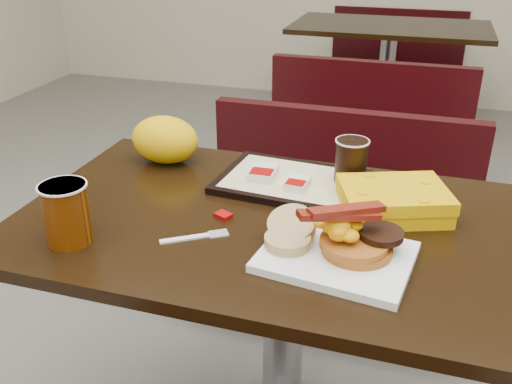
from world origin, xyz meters
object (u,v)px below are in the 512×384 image
(bench_far_n, at_px, (394,62))
(coffee_cup_near, at_px, (67,214))
(bench_near_n, at_px, (332,225))
(fork, at_px, (185,238))
(bench_far_s, at_px, (372,120))
(hashbrown_sleeve_right, at_px, (297,184))
(knife, at_px, (379,277))
(table_far, at_px, (385,84))
(pancake_stack, at_px, (357,245))
(table_near, at_px, (283,351))
(tray, at_px, (292,182))
(platter, at_px, (336,257))
(clamshell, at_px, (393,200))
(coffee_cup_far, at_px, (351,161))
(hashbrown_sleeve_left, at_px, (263,173))
(paper_bag, at_px, (165,140))

(bench_far_n, xyz_separation_m, coffee_cup_near, (-0.41, -3.52, 0.45))
(bench_near_n, distance_m, fork, 0.95)
(bench_far_s, bearing_deg, coffee_cup_near, -100.84)
(bench_far_n, distance_m, hashbrown_sleeve_right, 3.19)
(bench_near_n, bearing_deg, knife, -75.69)
(coffee_cup_near, relative_size, knife, 0.72)
(table_far, xyz_separation_m, pancake_stack, (0.17, -2.71, 0.41))
(table_near, relative_size, tray, 3.35)
(tray, distance_m, hashbrown_sleeve_right, 0.05)
(platter, xyz_separation_m, fork, (-0.32, -0.01, -0.01))
(tray, relative_size, clamshell, 1.54)
(bench_far_n, distance_m, coffee_cup_far, 3.12)
(table_far, distance_m, coffee_cup_near, 2.88)
(platter, relative_size, hashbrown_sleeve_right, 4.20)
(hashbrown_sleeve_left, xyz_separation_m, paper_bag, (-0.29, 0.06, 0.04))
(platter, height_order, pancake_stack, pancake_stack)
(table_far, xyz_separation_m, hashbrown_sleeve_left, (-0.10, -2.43, 0.40))
(bench_near_n, height_order, fork, fork)
(table_far, relative_size, clamshell, 5.15)
(table_far, relative_size, tray, 3.35)
(table_far, bearing_deg, bench_far_n, 90.00)
(bench_near_n, distance_m, platter, 0.93)
(bench_near_n, bearing_deg, bench_far_n, 90.00)
(tray, bearing_deg, platter, -57.33)
(bench_far_s, bearing_deg, coffee_cup_far, -86.37)
(hashbrown_sleeve_right, bearing_deg, table_far, 93.99)
(knife, xyz_separation_m, paper_bag, (-0.62, 0.39, 0.06))
(bench_far_n, xyz_separation_m, tray, (-0.03, -3.12, 0.40))
(table_near, height_order, coffee_cup_far, coffee_cup_far)
(pancake_stack, distance_m, clamshell, 0.22)
(knife, distance_m, tray, 0.43)
(hashbrown_sleeve_right, xyz_separation_m, paper_bag, (-0.39, 0.09, 0.04))
(platter, height_order, clamshell, clamshell)
(table_far, xyz_separation_m, paper_bag, (-0.40, -2.37, 0.44))
(coffee_cup_near, bearing_deg, table_near, 28.10)
(fork, height_order, tray, tray)
(bench_near_n, xyz_separation_m, table_far, (0.00, 1.90, 0.02))
(table_near, distance_m, platter, 0.43)
(pancake_stack, xyz_separation_m, coffee_cup_far, (-0.06, 0.32, 0.04))
(hashbrown_sleeve_right, bearing_deg, bench_near_n, 93.33)
(table_near, relative_size, pancake_stack, 8.64)
(pancake_stack, height_order, tray, pancake_stack)
(knife, distance_m, coffee_cup_far, 0.40)
(tray, relative_size, hashbrown_sleeve_left, 4.30)
(table_near, bearing_deg, paper_bag, 150.32)
(pancake_stack, xyz_separation_m, clamshell, (0.05, 0.22, 0.00))
(hashbrown_sleeve_left, xyz_separation_m, hashbrown_sleeve_right, (0.10, -0.03, -0.00))
(fork, bearing_deg, table_near, 4.49)
(hashbrown_sleeve_left, height_order, paper_bag, paper_bag)
(tray, xyz_separation_m, clamshell, (0.25, -0.08, 0.02))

